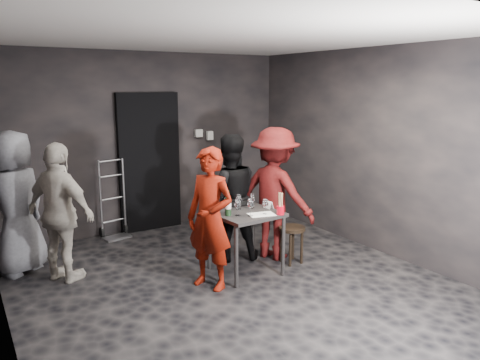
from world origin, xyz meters
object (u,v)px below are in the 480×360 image
hand_truck (115,223)px  bystander_cream (60,209)px  man_maroon (275,185)px  breadstick_cup (281,204)px  stool (292,235)px  tasting_table (245,220)px  wine_bottle (228,206)px  server_red (210,216)px  bystander_grey (15,193)px  woman_black (229,193)px

hand_truck → bystander_cream: 1.69m
man_maroon → breadstick_cup: (-0.32, -0.55, -0.08)m
stool → breadstick_cup: breadstick_cup is taller
tasting_table → stool: tasting_table is taller
man_maroon → wine_bottle: size_ratio=6.48×
man_maroon → breadstick_cup: man_maroon is taller
tasting_table → breadstick_cup: breadstick_cup is taller
server_red → bystander_grey: (-1.75, 1.55, 0.15)m
hand_truck → woman_black: (1.01, -1.63, 0.65)m
stool → server_red: server_red is taller
hand_truck → wine_bottle: (0.68, -2.16, 0.65)m
hand_truck → bystander_grey: 1.71m
tasting_table → server_red: 0.58m
tasting_table → woman_black: bearing=81.5°
hand_truck → server_red: size_ratio=0.71×
hand_truck → wine_bottle: hand_truck is taller
hand_truck → man_maroon: man_maroon is taller
server_red → stool: bearing=68.0°
woman_black → bystander_cream: (-1.96, 0.39, -0.02)m
tasting_table → wine_bottle: 0.33m
stool → man_maroon: bearing=101.5°
stool → man_maroon: 0.65m
woman_black → wine_bottle: woman_black is taller
hand_truck → server_red: bearing=-91.8°
stool → bystander_cream: (-2.55, 0.94, 0.48)m
server_red → tasting_table: bearing=77.8°
bystander_grey → hand_truck: bearing=171.4°
hand_truck → bystander_cream: (-0.96, -1.24, 0.64)m
man_maroon → bystander_cream: (-2.49, 0.65, -0.10)m
wine_bottle → breadstick_cup: size_ratio=1.07×
tasting_table → server_red: size_ratio=0.46×
bystander_grey → wine_bottle: bystander_grey is taller
stool → woman_black: woman_black is taller
server_red → bystander_grey: 2.34m
stool → breadstick_cup: 0.68m
woman_black → wine_bottle: bearing=77.6°
server_red → wine_bottle: bearing=83.7°
man_maroon → wine_bottle: (-0.85, -0.27, -0.09)m
server_red → bystander_cream: size_ratio=0.96×
hand_truck → bystander_cream: bystander_cream is taller
hand_truck → server_red: server_red is taller
bystander_grey → man_maroon: bearing=121.3°
bystander_cream → hand_truck: bearing=-70.0°
breadstick_cup → man_maroon: bearing=59.8°
stool → server_red: bearing=-176.0°
man_maroon → bystander_grey: 3.12m
stool → hand_truck: bearing=126.1°
woman_black → man_maroon: (0.52, -0.26, 0.09)m
tasting_table → bystander_cream: (-1.89, 0.89, 0.20)m
server_red → woman_black: bearing=110.1°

